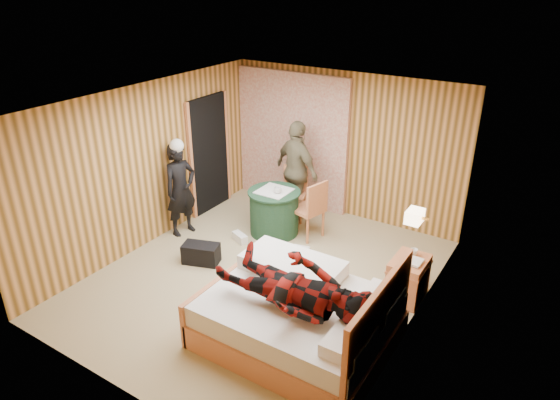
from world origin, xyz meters
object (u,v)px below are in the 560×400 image
Objects in this scene: man_on_bed at (294,278)px; man_at_table at (297,171)px; nightstand at (408,278)px; wall_lamp at (415,216)px; chair_far at (294,188)px; duffel_bag at (201,253)px; bed at (301,316)px; woman_standing at (181,190)px; round_table at (274,212)px; chair_near at (312,206)px.

man_at_table is at bearing 120.14° from man_on_bed.
man_on_bed reaches higher than nightstand.
wall_lamp is 3.01m from chair_far.
man_at_table reaches higher than duffel_bag.
wall_lamp is at bearing 57.89° from bed.
wall_lamp is 1.72m from man_on_bed.
woman_standing is (-2.97, 1.25, 0.44)m from bed.
chair_far is (-2.49, 1.24, 0.24)m from nightstand.
woman_standing is (-3.77, -0.03, -0.53)m from wall_lamp.
nightstand is 0.70× the size of round_table.
woman_standing is (-1.27, -0.79, 0.39)m from round_table.
man_on_bed is at bearing -113.22° from nightstand.
bed is 3.25m from woman_standing.
nightstand is 2.83m from man_at_table.
chair_near is (-1.90, 0.93, -0.73)m from wall_lamp.
woman_standing is at bearing -147.96° from round_table.
bed is 1.37× the size of woman_standing.
man_at_table is at bearing -117.83° from chair_near.
nightstand is 0.34× the size of man_on_bed.
round_table is 0.92× the size of chair_far.
chair_far reaches higher than round_table.
bed is at bearing 40.97° from chair_near.
duffel_bag is at bearing -106.47° from round_table.
bed is at bearing -36.91° from duffel_bag.
chair_far is at bearing -114.45° from chair_near.
duffel_bag is 2.23m from man_at_table.
duffel_bag is (-1.01, -1.53, -0.42)m from chair_near.
man_on_bed reaches higher than chair_far.
woman_standing is 1.97m from man_at_table.
man_at_table is at bearing 90.00° from round_table.
round_table is 0.86m from man_at_table.
nightstand is at bearing 172.99° from man_at_table.
bed is at bearing -117.28° from nightstand.
wall_lamp is 0.12× the size of bed.
man_at_table is at bearing 149.51° from wall_lamp.
wall_lamp is 0.26× the size of chair_near.
woman_standing is at bearing 70.41° from man_at_table.
round_table is at bearing 110.48° from man_at_table.
man_on_bed is (1.13, -2.44, 0.43)m from chair_near.
round_table is 0.49× the size of man_at_table.
man_at_table is at bearing 40.04° from chair_far.
man_on_bed is at bearing -104.48° from woman_standing.
man_at_table is (-2.46, 1.28, 0.56)m from nightstand.
woman_standing reaches higher than wall_lamp.
bed is at bearing -101.05° from woman_standing.
round_table is at bearing -60.14° from chair_near.
man_on_bed is at bearing -52.65° from round_table.
wall_lamp is 2.78m from round_table.
man_on_bed is (-0.73, -1.70, 0.70)m from nightstand.
nightstand is at bearing 102.60° from wall_lamp.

